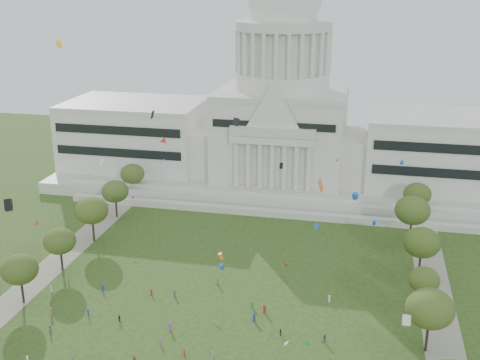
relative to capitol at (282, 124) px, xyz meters
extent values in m
cube|color=#B9B6AD|center=(0.00, 1.41, -20.30)|extent=(160.00, 60.00, 4.00)
cube|color=#B9B6AD|center=(0.00, -31.59, -21.30)|extent=(130.00, 3.00, 2.00)
cube|color=#B9B6AD|center=(0.00, -23.59, -19.80)|extent=(140.00, 3.00, 5.00)
cube|color=beige|center=(-55.00, 0.41, -7.30)|extent=(50.00, 34.00, 22.00)
cube|color=beige|center=(55.00, 0.41, -7.30)|extent=(50.00, 34.00, 22.00)
cube|color=beige|center=(-27.00, -1.59, -10.30)|extent=(12.00, 26.00, 16.00)
cube|color=beige|center=(27.00, -1.59, -10.30)|extent=(12.00, 26.00, 16.00)
cube|color=beige|center=(0.00, 0.41, -4.30)|extent=(44.00, 38.00, 28.00)
cube|color=beige|center=(0.00, -19.59, -1.10)|extent=(28.00, 3.00, 2.40)
cube|color=black|center=(-55.00, -16.79, -5.30)|extent=(46.00, 0.40, 11.00)
cube|color=black|center=(55.00, -16.79, -5.30)|extent=(46.00, 0.40, 11.00)
cylinder|color=beige|center=(0.00, 0.41, 15.10)|extent=(32.00, 32.00, 6.00)
cylinder|color=beige|center=(0.00, 0.41, 25.10)|extent=(28.00, 28.00, 14.00)
cylinder|color=#B9B6AD|center=(0.00, 0.41, 33.60)|extent=(32.40, 32.40, 3.00)
cylinder|color=beige|center=(0.00, 0.41, 39.10)|extent=(22.00, 22.00, 8.00)
cube|color=gray|center=(-48.00, -83.59, -22.28)|extent=(8.00, 160.00, 0.04)
cube|color=gray|center=(48.00, -83.59, -22.28)|extent=(8.00, 160.00, 0.04)
cylinder|color=black|center=(-45.04, -96.29, -19.56)|extent=(0.56, 0.56, 5.47)
ellipsoid|color=#304717|center=(-45.04, -96.29, -13.77)|extent=(8.42, 8.42, 6.89)
cylinder|color=black|center=(44.17, -96.15, -19.19)|extent=(0.56, 0.56, 6.20)
ellipsoid|color=#3D521D|center=(44.17, -96.15, -12.62)|extent=(9.55, 9.55, 7.82)
cylinder|color=black|center=(-44.09, -79.67, -19.66)|extent=(0.56, 0.56, 5.27)
ellipsoid|color=#324B16|center=(-44.09, -79.67, -14.07)|extent=(8.12, 8.12, 6.65)
cylinder|color=black|center=(44.40, -79.10, -20.02)|extent=(0.56, 0.56, 4.56)
ellipsoid|color=#374D17|center=(44.40, -79.10, -15.19)|extent=(7.01, 7.01, 5.74)
cylinder|color=black|center=(-44.08, -61.17, -19.28)|extent=(0.56, 0.56, 6.03)
ellipsoid|color=#3C4E17|center=(-44.08, -61.17, -12.89)|extent=(9.29, 9.29, 7.60)
cylinder|color=black|center=(44.76, -63.55, -19.31)|extent=(0.56, 0.56, 5.97)
ellipsoid|color=#314A16|center=(44.76, -63.55, -12.99)|extent=(9.19, 9.19, 7.52)
cylinder|color=black|center=(-45.22, -42.58, -19.59)|extent=(0.56, 0.56, 5.41)
ellipsoid|color=#364E1A|center=(-45.22, -42.58, -13.86)|extent=(8.33, 8.33, 6.81)
cylinder|color=black|center=(43.49, -43.40, -19.11)|extent=(0.56, 0.56, 6.37)
ellipsoid|color=#37521A|center=(43.49, -43.40, -12.35)|extent=(9.82, 9.82, 8.03)
cylinder|color=black|center=(-46.87, -24.45, -19.64)|extent=(0.56, 0.56, 5.32)
ellipsoid|color=#374A1C|center=(-46.87, -24.45, -14.00)|extent=(8.19, 8.19, 6.70)
cylinder|color=black|center=(45.96, -25.46, -19.56)|extent=(0.56, 0.56, 5.47)
ellipsoid|color=#364B18|center=(45.96, -25.46, -13.77)|extent=(8.42, 8.42, 6.89)
imported|color=#4C4C51|center=(24.13, -97.53, -21.34)|extent=(1.02, 0.73, 1.91)
imported|color=silver|center=(3.09, -108.11, -21.34)|extent=(0.70, 1.16, 1.90)
imported|color=#26262B|center=(-20.18, -99.20, -21.49)|extent=(0.87, 0.65, 1.61)
imported|color=#26262B|center=(14.87, -96.93, -21.48)|extent=(0.87, 1.09, 1.64)
cube|color=silver|center=(23.80, -81.08, -21.44)|extent=(0.53, 0.49, 1.71)
cube|color=olive|center=(-36.05, -99.91, -21.34)|extent=(0.34, 0.52, 1.92)
cube|color=navy|center=(-29.63, -87.19, -21.52)|extent=(0.44, 0.48, 1.55)
cube|color=silver|center=(-31.47, -117.19, -21.39)|extent=(0.41, 0.54, 1.82)
cube|color=#B21E1E|center=(-17.46, -86.60, -21.55)|extent=(0.46, 0.45, 1.50)
cube|color=olive|center=(-39.04, -86.03, -21.43)|extent=(0.54, 0.48, 1.73)
cube|color=#B21E1E|center=(-2.67, -108.13, -21.50)|extent=(0.40, 0.49, 1.59)
cube|color=#B21E1E|center=(10.04, -88.92, -21.33)|extent=(0.60, 0.54, 1.93)
cube|color=#33723F|center=(6.89, -87.26, -21.54)|extent=(0.35, 0.46, 1.52)
cube|color=#4C4C51|center=(-11.88, -86.16, -21.51)|extent=(0.43, 0.49, 1.57)
cube|color=#994C8C|center=(-8.38, -99.94, -21.34)|extent=(0.49, 0.59, 1.92)
cube|color=navy|center=(8.43, -92.73, -21.33)|extent=(0.48, 0.59, 1.92)
cube|color=#33723F|center=(-3.38, -78.59, -21.38)|extent=(0.33, 0.50, 1.83)
cube|color=#994C8C|center=(-8.57, -105.39, -21.54)|extent=(0.39, 0.46, 1.50)
cube|color=#4C4C51|center=(-32.81, -106.15, -21.43)|extent=(0.54, 0.47, 1.74)
cube|color=navy|center=(-27.91, -98.42, -21.45)|extent=(0.50, 0.53, 1.70)
cube|color=silver|center=(-41.37, -90.32, -21.47)|extent=(0.37, 0.49, 1.66)
camera|label=1|loc=(29.80, -205.05, 48.92)|focal=45.00mm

